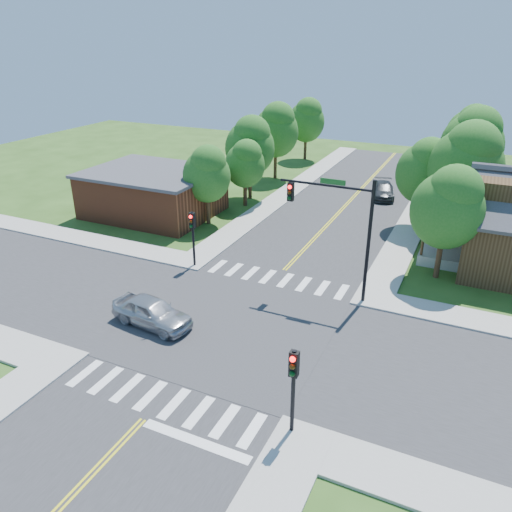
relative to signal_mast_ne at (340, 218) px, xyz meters
The scene contains 25 objects.
ground 8.37m from the signal_mast_ne, 125.00° to the right, with size 100.00×100.00×0.00m, color #294816.
road_ns 8.36m from the signal_mast_ne, 125.00° to the right, with size 10.00×90.00×0.04m, color #2D2D30.
road_ew 8.36m from the signal_mast_ne, 125.00° to the right, with size 90.00×10.00×0.04m, color #2D2D30.
intersection_patch 8.37m from the signal_mast_ne, 125.00° to the right, with size 10.20×10.20×0.06m, color #2D2D30.
sidewalk_nw 22.73m from the signal_mast_ne, 152.60° to the left, with size 40.00×40.00×0.14m.
crosswalk_north 6.23m from the signal_mast_ne, behind, with size 8.85×2.00×0.01m.
crosswalk_south 13.32m from the signal_mast_ne, 108.36° to the right, with size 8.85×2.00×0.01m.
centerline 8.34m from the signal_mast_ne, 125.00° to the right, with size 0.30×90.00×0.01m.
stop_bar 14.12m from the signal_mast_ne, 96.11° to the right, with size 4.60×0.45×0.09m, color white.
signal_mast_ne is the anchor object (origin of this frame).
signal_pole_se 11.55m from the signal_mast_ne, 81.44° to the right, with size 0.34×0.42×3.80m.
signal_pole_nw 9.76m from the signal_mast_ne, behind, with size 0.34×0.42×3.80m.
building_nw 19.87m from the signal_mast_ne, 157.21° to the left, with size 10.40×8.40×3.73m.
tree_e_a 7.24m from the signal_mast_ne, 44.44° to the left, with size 4.29×4.07×7.29m.
tree_e_b 13.50m from the signal_mast_ne, 65.79° to the left, with size 5.16×4.90×8.77m.
tree_e_c 21.12m from the signal_mast_ne, 75.06° to the left, with size 5.15×4.89×8.75m.
tree_e_d 29.55m from the signal_mast_ne, 80.62° to the left, with size 4.58×4.35×7.79m.
tree_w_a 14.68m from the signal_mast_ne, 149.72° to the left, with size 3.77×3.58×6.40m.
tree_w_b 19.34m from the signal_mast_ne, 130.21° to the left, with size 4.48×4.25×7.61m.
tree_w_c 25.73m from the signal_mast_ne, 120.60° to the left, with size 4.63×4.39×7.86m.
tree_w_d 34.11m from the signal_mast_ne, 112.68° to the left, with size 4.27×4.06×7.27m.
tree_house 13.74m from the signal_mast_ne, 78.66° to the left, with size 4.21×4.00×7.16m.
tree_bldg 17.47m from the signal_mast_ne, 133.32° to the left, with size 3.50×3.32×5.95m.
car_silver 11.26m from the signal_mast_ne, 137.50° to the right, with size 4.71×2.34×1.54m, color #B5B7BD.
car_dgrey 20.67m from the signal_mast_ne, 94.08° to the left, with size 2.94×4.94×1.34m, color #2D3032.
Camera 1 is at (10.60, -19.57, 14.20)m, focal length 35.00 mm.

